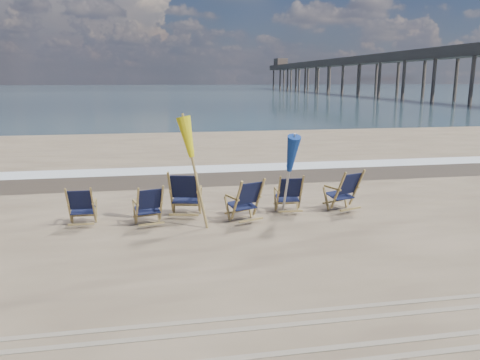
{
  "coord_description": "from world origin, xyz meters",
  "views": [
    {
      "loc": [
        -1.84,
        -7.76,
        3.1
      ],
      "look_at": [
        0.0,
        2.2,
        0.9
      ],
      "focal_mm": 35.0,
      "sensor_mm": 36.0,
      "label": 1
    }
  ],
  "objects_px": {
    "beach_chair_1": "(162,205)",
    "beach_chair_5": "(357,189)",
    "umbrella_yellow": "(196,142)",
    "beach_chair_3": "(259,199)",
    "beach_chair_4": "(301,194)",
    "fishing_pier": "(373,70)",
    "umbrella_blue": "(288,153)",
    "beach_chair_0": "(93,206)",
    "beach_chair_2": "(198,194)"
  },
  "relations": [
    {
      "from": "beach_chair_1",
      "to": "beach_chair_4",
      "type": "height_order",
      "value": "beach_chair_4"
    },
    {
      "from": "beach_chair_2",
      "to": "umbrella_blue",
      "type": "relative_size",
      "value": 0.55
    },
    {
      "from": "beach_chair_3",
      "to": "umbrella_yellow",
      "type": "height_order",
      "value": "umbrella_yellow"
    },
    {
      "from": "beach_chair_4",
      "to": "umbrella_yellow",
      "type": "relative_size",
      "value": 0.4
    },
    {
      "from": "beach_chair_1",
      "to": "umbrella_yellow",
      "type": "relative_size",
      "value": 0.39
    },
    {
      "from": "beach_chair_5",
      "to": "umbrella_yellow",
      "type": "bearing_deg",
      "value": -11.57
    },
    {
      "from": "beach_chair_5",
      "to": "umbrella_blue",
      "type": "relative_size",
      "value": 0.52
    },
    {
      "from": "beach_chair_0",
      "to": "beach_chair_4",
      "type": "bearing_deg",
      "value": -176.82
    },
    {
      "from": "beach_chair_1",
      "to": "beach_chair_5",
      "type": "height_order",
      "value": "beach_chair_5"
    },
    {
      "from": "beach_chair_3",
      "to": "fishing_pier",
      "type": "relative_size",
      "value": 0.01
    },
    {
      "from": "umbrella_blue",
      "to": "fishing_pier",
      "type": "xyz_separation_m",
      "value": [
        36.92,
        71.86,
        3.16
      ]
    },
    {
      "from": "beach_chair_1",
      "to": "fishing_pier",
      "type": "distance_m",
      "value": 82.3
    },
    {
      "from": "beach_chair_0",
      "to": "beach_chair_4",
      "type": "xyz_separation_m",
      "value": [
        4.65,
        0.13,
        0.03
      ]
    },
    {
      "from": "beach_chair_4",
      "to": "beach_chair_5",
      "type": "height_order",
      "value": "beach_chair_5"
    },
    {
      "from": "beach_chair_0",
      "to": "beach_chair_4",
      "type": "distance_m",
      "value": 4.65
    },
    {
      "from": "beach_chair_0",
      "to": "beach_chair_3",
      "type": "relative_size",
      "value": 0.89
    },
    {
      "from": "beach_chair_1",
      "to": "beach_chair_4",
      "type": "xyz_separation_m",
      "value": [
        3.21,
        0.32,
        0.02
      ]
    },
    {
      "from": "beach_chair_0",
      "to": "umbrella_blue",
      "type": "relative_size",
      "value": 0.45
    },
    {
      "from": "beach_chair_3",
      "to": "umbrella_yellow",
      "type": "bearing_deg",
      "value": -14.56
    },
    {
      "from": "beach_chair_0",
      "to": "beach_chair_4",
      "type": "height_order",
      "value": "beach_chair_4"
    },
    {
      "from": "beach_chair_1",
      "to": "beach_chair_2",
      "type": "xyz_separation_m",
      "value": [
        0.82,
        0.39,
        0.09
      ]
    },
    {
      "from": "beach_chair_1",
      "to": "beach_chair_4",
      "type": "relative_size",
      "value": 0.96
    },
    {
      "from": "beach_chair_3",
      "to": "umbrella_yellow",
      "type": "distance_m",
      "value": 1.92
    },
    {
      "from": "beach_chair_1",
      "to": "beach_chair_3",
      "type": "bearing_deg",
      "value": 164.26
    },
    {
      "from": "beach_chair_0",
      "to": "beach_chair_2",
      "type": "xyz_separation_m",
      "value": [
        2.25,
        0.2,
        0.1
      ]
    },
    {
      "from": "beach_chair_1",
      "to": "fishing_pier",
      "type": "xyz_separation_m",
      "value": [
        39.74,
        71.95,
        4.19
      ]
    },
    {
      "from": "beach_chair_5",
      "to": "umbrella_blue",
      "type": "xyz_separation_m",
      "value": [
        -1.78,
        -0.23,
        0.98
      ]
    },
    {
      "from": "beach_chair_2",
      "to": "umbrella_blue",
      "type": "distance_m",
      "value": 2.23
    },
    {
      "from": "umbrella_blue",
      "to": "beach_chair_5",
      "type": "bearing_deg",
      "value": 7.46
    },
    {
      "from": "fishing_pier",
      "to": "beach_chair_0",
      "type": "bearing_deg",
      "value": -119.84
    },
    {
      "from": "beach_chair_5",
      "to": "fishing_pier",
      "type": "distance_m",
      "value": 79.88
    },
    {
      "from": "beach_chair_4",
      "to": "fishing_pier",
      "type": "height_order",
      "value": "fishing_pier"
    },
    {
      "from": "beach_chair_4",
      "to": "beach_chair_5",
      "type": "xyz_separation_m",
      "value": [
        1.39,
        0.01,
        0.04
      ]
    },
    {
      "from": "beach_chair_4",
      "to": "fishing_pier",
      "type": "distance_m",
      "value": 80.51
    },
    {
      "from": "beach_chair_0",
      "to": "beach_chair_5",
      "type": "height_order",
      "value": "beach_chair_5"
    },
    {
      "from": "beach_chair_4",
      "to": "umbrella_yellow",
      "type": "bearing_deg",
      "value": 16.0
    },
    {
      "from": "beach_chair_4",
      "to": "beach_chair_5",
      "type": "relative_size",
      "value": 0.92
    },
    {
      "from": "beach_chair_2",
      "to": "beach_chair_3",
      "type": "relative_size",
      "value": 1.09
    },
    {
      "from": "umbrella_yellow",
      "to": "fishing_pier",
      "type": "xyz_separation_m",
      "value": [
        39.0,
        72.19,
        2.82
      ]
    },
    {
      "from": "beach_chair_0",
      "to": "umbrella_blue",
      "type": "bearing_deg",
      "value": -179.69
    },
    {
      "from": "beach_chair_0",
      "to": "beach_chair_2",
      "type": "relative_size",
      "value": 0.81
    },
    {
      "from": "umbrella_yellow",
      "to": "umbrella_blue",
      "type": "distance_m",
      "value": 2.14
    },
    {
      "from": "beach_chair_0",
      "to": "beach_chair_1",
      "type": "relative_size",
      "value": 0.98
    },
    {
      "from": "beach_chair_3",
      "to": "umbrella_blue",
      "type": "height_order",
      "value": "umbrella_blue"
    },
    {
      "from": "beach_chair_4",
      "to": "beach_chair_2",
      "type": "bearing_deg",
      "value": 1.66
    },
    {
      "from": "fishing_pier",
      "to": "beach_chair_5",
      "type": "bearing_deg",
      "value": -116.13
    },
    {
      "from": "beach_chair_2",
      "to": "fishing_pier",
      "type": "relative_size",
      "value": 0.01
    },
    {
      "from": "beach_chair_2",
      "to": "beach_chair_5",
      "type": "distance_m",
      "value": 3.78
    },
    {
      "from": "beach_chair_3",
      "to": "beach_chair_5",
      "type": "relative_size",
      "value": 0.98
    },
    {
      "from": "beach_chair_5",
      "to": "beach_chair_3",
      "type": "bearing_deg",
      "value": -10.41
    }
  ]
}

